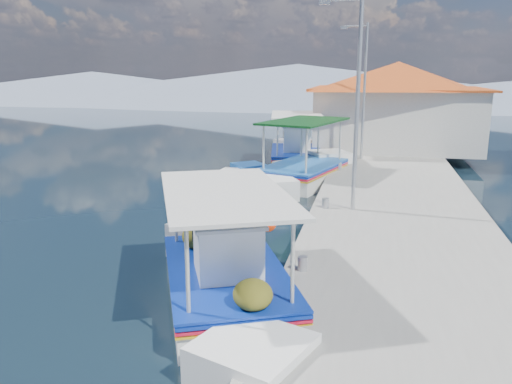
# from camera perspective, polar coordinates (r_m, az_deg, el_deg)

# --- Properties ---
(ground) EXTENTS (160.00, 160.00, 0.00)m
(ground) POSITION_cam_1_polar(r_m,az_deg,el_deg) (14.47, -8.32, -4.82)
(ground) COLOR black
(ground) RESTS_ON ground
(quay) EXTENTS (5.00, 44.00, 0.50)m
(quay) POSITION_cam_1_polar(r_m,az_deg,el_deg) (19.28, 15.04, 0.26)
(quay) COLOR gray
(quay) RESTS_ON ground
(bollards) EXTENTS (0.20, 17.20, 0.30)m
(bollards) POSITION_cam_1_polar(r_m,az_deg,el_deg) (18.48, 8.68, 1.28)
(bollards) COLOR #A5A8AD
(bollards) RESTS_ON quay
(main_caique) EXTENTS (4.24, 6.96, 2.52)m
(main_caique) POSITION_cam_1_polar(r_m,az_deg,el_deg) (10.31, -3.10, -9.52)
(main_caique) COLOR white
(main_caique) RESTS_ON ground
(caique_green_canopy) EXTENTS (3.68, 7.30, 2.85)m
(caique_green_canopy) POSITION_cam_1_polar(r_m,az_deg,el_deg) (20.77, 5.24, 2.10)
(caique_green_canopy) COLOR white
(caique_green_canopy) RESTS_ON ground
(caique_blue_hull) EXTENTS (1.92, 5.57, 0.99)m
(caique_blue_hull) POSITION_cam_1_polar(r_m,az_deg,el_deg) (19.18, -2.66, 0.70)
(caique_blue_hull) COLOR #1C5BAD
(caique_blue_hull) RESTS_ON ground
(caique_far) EXTENTS (3.20, 7.72, 2.75)m
(caique_far) POSITION_cam_1_polar(r_m,az_deg,el_deg) (24.53, 4.53, 4.07)
(caique_far) COLOR white
(caique_far) RESTS_ON ground
(harbor_building) EXTENTS (10.49, 10.49, 4.40)m
(harbor_building) POSITION_cam_1_polar(r_m,az_deg,el_deg) (27.86, 15.39, 9.46)
(harbor_building) COLOR silver
(harbor_building) RESTS_ON quay
(lamp_post_near) EXTENTS (1.21, 0.14, 6.00)m
(lamp_post_near) POSITION_cam_1_polar(r_m,az_deg,el_deg) (14.80, 10.91, 10.71)
(lamp_post_near) COLOR #A5A8AD
(lamp_post_near) RESTS_ON quay
(lamp_post_far) EXTENTS (1.21, 0.14, 6.00)m
(lamp_post_far) POSITION_cam_1_polar(r_m,az_deg,el_deg) (23.80, 11.78, 11.64)
(lamp_post_far) COLOR #A5A8AD
(lamp_post_far) RESTS_ON quay
(mountain_ridge) EXTENTS (171.40, 96.00, 5.50)m
(mountain_ridge) POSITION_cam_1_polar(r_m,az_deg,el_deg) (68.84, 14.36, 11.04)
(mountain_ridge) COLOR slate
(mountain_ridge) RESTS_ON ground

